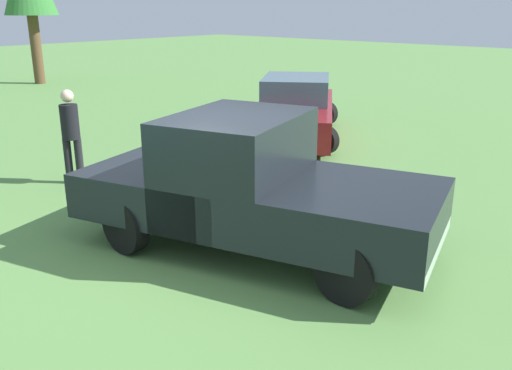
# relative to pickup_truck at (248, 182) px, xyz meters

# --- Properties ---
(ground_plane) EXTENTS (80.00, 80.00, 0.00)m
(ground_plane) POSITION_rel_pickup_truck_xyz_m (-0.19, -0.64, -0.93)
(ground_plane) COLOR #5B8C47
(pickup_truck) EXTENTS (5.04, 3.18, 1.80)m
(pickup_truck) POSITION_rel_pickup_truck_xyz_m (0.00, 0.00, 0.00)
(pickup_truck) COLOR black
(pickup_truck) RESTS_ON ground_plane
(sedan_far) EXTENTS (4.17, 4.98, 1.45)m
(sedan_far) POSITION_rel_pickup_truck_xyz_m (-3.60, 5.68, -0.27)
(sedan_far) COLOR black
(sedan_far) RESTS_ON ground_plane
(person_visitor) EXTENTS (0.45, 0.45, 1.72)m
(person_visitor) POSITION_rel_pickup_truck_xyz_m (-4.29, -0.02, 0.04)
(person_visitor) COLOR black
(person_visitor) RESTS_ON ground_plane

